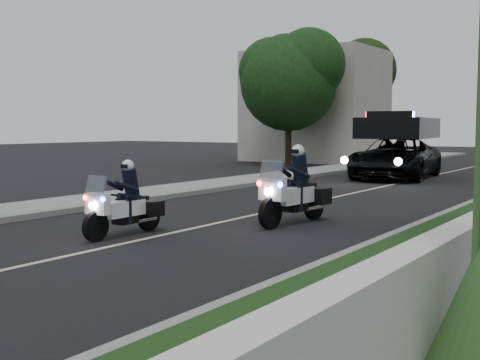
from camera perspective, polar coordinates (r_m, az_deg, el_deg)
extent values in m
plane|color=black|center=(12.78, -6.72, -5.02)|extent=(120.00, 120.00, 0.00)
cube|color=gray|center=(23.18, 1.82, -0.30)|extent=(0.20, 60.00, 0.15)
cube|color=gray|center=(23.79, -0.42, -0.15)|extent=(2.00, 60.00, 0.16)
cube|color=#A8A396|center=(39.94, 7.02, 6.81)|extent=(8.00, 6.00, 7.00)
cube|color=#BFB78C|center=(21.29, 11.18, -1.06)|extent=(0.12, 50.00, 0.01)
imported|color=black|center=(27.10, 14.27, 0.16)|extent=(3.60, 6.56, 3.05)
imported|color=black|center=(32.92, 14.80, 0.98)|extent=(0.65, 1.82, 0.95)
imported|color=black|center=(32.92, 14.80, 0.98)|extent=(0.68, 0.47, 1.84)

